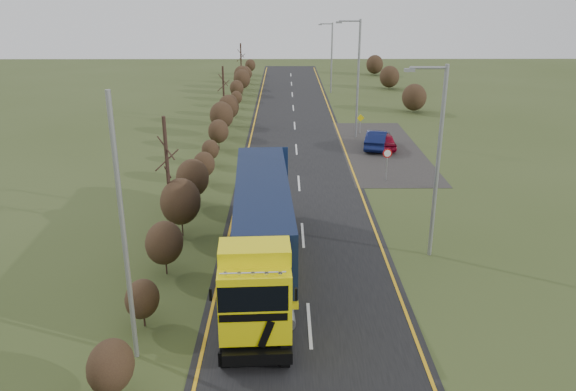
# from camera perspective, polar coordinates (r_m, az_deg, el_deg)

# --- Properties ---
(ground) EXTENTS (160.00, 160.00, 0.00)m
(ground) POSITION_cam_1_polar(r_m,az_deg,el_deg) (24.52, 1.79, -7.92)
(ground) COLOR #37441D
(ground) RESTS_ON ground
(road) EXTENTS (8.00, 120.00, 0.02)m
(road) POSITION_cam_1_polar(r_m,az_deg,el_deg) (33.67, 1.19, 0.14)
(road) COLOR black
(road) RESTS_ON ground
(layby) EXTENTS (6.00, 18.00, 0.02)m
(layby) POSITION_cam_1_polar(r_m,az_deg,el_deg) (43.81, 9.41, 4.65)
(layby) COLOR #2B2826
(layby) RESTS_ON ground
(lane_markings) EXTENTS (7.52, 116.00, 0.01)m
(lane_markings) POSITION_cam_1_polar(r_m,az_deg,el_deg) (33.37, 1.21, -0.01)
(lane_markings) COLOR gold
(lane_markings) RESTS_ON road
(hedgerow) EXTENTS (2.24, 102.04, 6.05)m
(hedgerow) POSITION_cam_1_polar(r_m,az_deg,el_deg) (31.55, -9.64, 1.55)
(hedgerow) COLOR #301E15
(hedgerow) RESTS_ON ground
(lorry) EXTENTS (2.91, 14.04, 3.88)m
(lorry) POSITION_cam_1_polar(r_m,az_deg,el_deg) (23.60, -2.70, -3.16)
(lorry) COLOR black
(lorry) RESTS_ON ground
(car_red_hatchback) EXTENTS (1.64, 3.86, 1.30)m
(car_red_hatchback) POSITION_cam_1_polar(r_m,az_deg,el_deg) (43.88, 9.65, 5.52)
(car_red_hatchback) COLOR maroon
(car_red_hatchback) RESTS_ON ground
(car_blue_sedan) EXTENTS (2.60, 4.60, 1.43)m
(car_blue_sedan) POSITION_cam_1_polar(r_m,az_deg,el_deg) (43.88, 9.05, 5.65)
(car_blue_sedan) COLOR #0B133F
(car_blue_sedan) RESTS_ON ground
(streetlight_near) EXTENTS (1.85, 0.18, 8.68)m
(streetlight_near) POSITION_cam_1_polar(r_m,az_deg,el_deg) (25.25, 14.83, 3.93)
(streetlight_near) COLOR gray
(streetlight_near) RESTS_ON ground
(streetlight_mid) EXTENTS (2.00, 0.19, 9.42)m
(streetlight_mid) POSITION_cam_1_polar(r_m,az_deg,el_deg) (46.22, 6.99, 12.15)
(streetlight_mid) COLOR gray
(streetlight_mid) RESTS_ON ground
(streetlight_far) EXTENTS (1.71, 0.18, 8.01)m
(streetlight_far) POSITION_cam_1_polar(r_m,az_deg,el_deg) (67.49, 4.38, 14.04)
(streetlight_far) COLOR gray
(streetlight_far) RESTS_ON ground
(left_pole) EXTENTS (0.16, 0.16, 8.91)m
(left_pole) POSITION_cam_1_polar(r_m,az_deg,el_deg) (18.04, -16.36, -3.84)
(left_pole) COLOR gray
(left_pole) RESTS_ON ground
(speed_sign) EXTENTS (0.59, 0.10, 2.13)m
(speed_sign) POSITION_cam_1_polar(r_m,az_deg,el_deg) (36.17, 10.03, 3.70)
(speed_sign) COLOR gray
(speed_sign) RESTS_ON ground
(warning_board) EXTENTS (0.64, 0.11, 1.67)m
(warning_board) POSITION_cam_1_polar(r_m,az_deg,el_deg) (48.34, 7.36, 7.41)
(warning_board) COLOR gray
(warning_board) RESTS_ON ground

